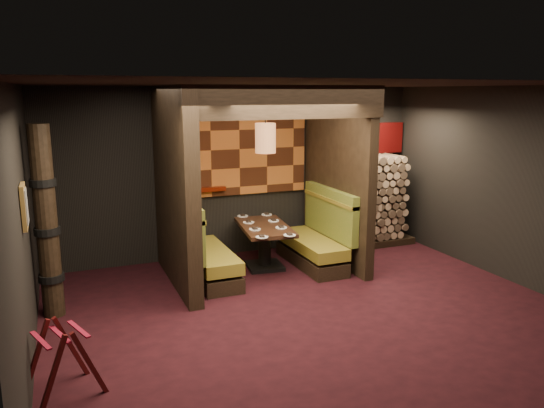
{
  "coord_description": "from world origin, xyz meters",
  "views": [
    {
      "loc": [
        -2.87,
        -5.73,
        2.77
      ],
      "look_at": [
        0.0,
        1.3,
        1.15
      ],
      "focal_mm": 35.0,
      "sensor_mm": 36.0,
      "label": 1
    }
  ],
  "objects": [
    {
      "name": "totem_column",
      "position": [
        -3.05,
        1.1,
        1.19
      ],
      "size": [
        0.31,
        0.31,
        2.4
      ],
      "color": "black",
      "rests_on": "floor"
    },
    {
      "name": "partition_right",
      "position": [
        1.3,
        1.7,
        1.43
      ],
      "size": [
        0.15,
        2.1,
        2.85
      ],
      "primitive_type": "cube",
      "color": "black",
      "rests_on": "floor"
    },
    {
      "name": "ceiling",
      "position": [
        0.0,
        0.0,
        2.86
      ],
      "size": [
        6.5,
        5.5,
        0.02
      ],
      "primitive_type": "cube",
      "color": "black",
      "rests_on": "ground"
    },
    {
      "name": "place_settings",
      "position": [
        0.08,
        1.8,
        0.71
      ],
      "size": [
        0.77,
        1.59,
        0.03
      ],
      "color": "white",
      "rests_on": "dining_table"
    },
    {
      "name": "framed_picture",
      "position": [
        -3.22,
        0.1,
        1.62
      ],
      "size": [
        0.05,
        0.36,
        0.46
      ],
      "color": "olive",
      "rests_on": "wall_left"
    },
    {
      "name": "pendant_lamp",
      "position": [
        0.08,
        1.75,
        2.08
      ],
      "size": [
        0.31,
        0.31,
        1.0
      ],
      "color": "#915A34",
      "rests_on": "ceiling"
    },
    {
      "name": "wall_left",
      "position": [
        -3.26,
        0.0,
        1.43
      ],
      "size": [
        0.02,
        5.5,
        2.85
      ],
      "primitive_type": "cube",
      "color": "black",
      "rests_on": "ground"
    },
    {
      "name": "dining_table",
      "position": [
        0.08,
        1.8,
        0.47
      ],
      "size": [
        0.89,
        1.41,
        0.7
      ],
      "color": "black",
      "rests_on": "floor"
    },
    {
      "name": "firewood_stack",
      "position": [
        2.29,
        2.35,
        0.82
      ],
      "size": [
        1.73,
        0.7,
        1.64
      ],
      "color": "black",
      "rests_on": "floor"
    },
    {
      "name": "floor",
      "position": [
        0.0,
        0.0,
        -0.01
      ],
      "size": [
        6.5,
        5.5,
        0.02
      ],
      "primitive_type": "cube",
      "color": "black",
      "rests_on": "ground"
    },
    {
      "name": "wall_right",
      "position": [
        3.26,
        0.0,
        1.43
      ],
      "size": [
        0.02,
        5.5,
        2.85
      ],
      "primitive_type": "cube",
      "color": "black",
      "rests_on": "ground"
    },
    {
      "name": "lacquer_shelf",
      "position": [
        -0.6,
        2.65,
        1.18
      ],
      "size": [
        0.6,
        0.12,
        0.07
      ],
      "primitive_type": "cube",
      "color": "#511104",
      "rests_on": "wall_back"
    },
    {
      "name": "header_beam",
      "position": [
        -0.02,
        0.7,
        2.63
      ],
      "size": [
        2.85,
        0.18,
        0.44
      ],
      "primitive_type": "cube",
      "color": "black",
      "rests_on": "partition_left"
    },
    {
      "name": "luggage_rack",
      "position": [
        -2.97,
        -0.86,
        0.37
      ],
      "size": [
        0.79,
        0.67,
        0.73
      ],
      "color": "#3F0A0A",
      "rests_on": "floor"
    },
    {
      "name": "wall_front",
      "position": [
        0.0,
        -2.76,
        1.43
      ],
      "size": [
        6.5,
        0.02,
        2.85
      ],
      "primitive_type": "cube",
      "color": "black",
      "rests_on": "ground"
    },
    {
      "name": "partition_left",
      "position": [
        -1.35,
        1.65,
        1.43
      ],
      "size": [
        0.2,
        2.2,
        2.85
      ],
      "primitive_type": "cube",
      "color": "black",
      "rests_on": "floor"
    },
    {
      "name": "wall_back",
      "position": [
        0.0,
        2.76,
        1.43
      ],
      "size": [
        6.5,
        0.02,
        2.85
      ],
      "primitive_type": "cube",
      "color": "black",
      "rests_on": "ground"
    },
    {
      "name": "mosaic_header",
      "position": [
        2.29,
        2.68,
        1.92
      ],
      "size": [
        1.83,
        0.1,
        0.56
      ],
      "primitive_type": "cube",
      "color": "#6D0A0A",
      "rests_on": "wall_back"
    },
    {
      "name": "tapa_side_panel",
      "position": [
        -1.23,
        1.82,
        1.85
      ],
      "size": [
        0.04,
        1.85,
        1.45
      ],
      "primitive_type": "cube",
      "color": "#AB5A23",
      "rests_on": "partition_left"
    },
    {
      "name": "booth_bench_right",
      "position": [
        0.93,
        1.65,
        0.4
      ],
      "size": [
        0.68,
        1.6,
        1.14
      ],
      "color": "black",
      "rests_on": "floor"
    },
    {
      "name": "bay_front_post",
      "position": [
        1.39,
        1.96,
        1.43
      ],
      "size": [
        0.08,
        0.08,
        2.85
      ],
      "primitive_type": "cube",
      "color": "black",
      "rests_on": "floor"
    },
    {
      "name": "tapa_back_panel",
      "position": [
        -0.02,
        2.71,
        1.82
      ],
      "size": [
        2.4,
        0.06,
        1.55
      ],
      "primitive_type": "cube",
      "color": "#AB5A23",
      "rests_on": "wall_back"
    },
    {
      "name": "booth_bench_left",
      "position": [
        -0.96,
        1.65,
        0.4
      ],
      "size": [
        0.68,
        1.6,
        1.14
      ],
      "color": "black",
      "rests_on": "floor"
    }
  ]
}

